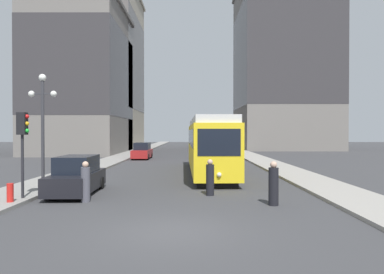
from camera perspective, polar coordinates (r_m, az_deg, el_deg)
name	(u,v)px	position (r m, az deg, el deg)	size (l,w,h in m)	color
ground_plane	(173,232)	(11.13, -2.97, -14.67)	(200.00, 200.00, 0.00)	#38383A
sidewalk_left	(134,153)	(51.46, -9.11, -2.48)	(2.85, 120.00, 0.15)	gray
sidewalk_right	(244,153)	(51.29, 8.12, -2.49)	(2.85, 120.00, 0.15)	gray
streetcar	(210,144)	(25.99, 2.78, -1.15)	(3.00, 15.20, 3.89)	black
transit_bus	(226,141)	(43.92, 5.44, -0.58)	(2.77, 12.90, 3.45)	black
parked_car_left_near	(143,151)	(40.72, -7.68, -2.24)	(1.92, 4.80, 1.82)	black
parked_car_left_mid	(78,176)	(18.38, -17.50, -5.89)	(1.99, 4.81, 1.82)	black
pedestrian_crossing_near	(211,179)	(17.08, 3.01, -6.55)	(0.38, 0.38, 1.70)	black
pedestrian_crossing_far	(275,185)	(15.14, 12.84, -7.35)	(0.40, 0.40, 1.79)	black
pedestrian_on_sidewalk	(87,183)	(16.14, -16.23, -6.95)	(0.39, 0.39, 1.73)	#4C4C56
traffic_light_near_left	(24,132)	(17.06, -24.90, 0.69)	(0.47, 0.36, 3.65)	#232328
lamp_post_left_near	(44,114)	(19.56, -22.26, 3.40)	(1.41, 0.36, 5.71)	#333338
fire_hydrant	(11,193)	(16.49, -26.51, -7.82)	(0.26, 0.26, 0.75)	red
building_left_corner	(83,78)	(53.78, -16.70, 8.84)	(12.01, 17.15, 20.54)	slate
building_left_midblock	(98,68)	(67.47, -14.54, 10.44)	(14.87, 18.66, 27.85)	#B2A893
building_right_corner	(284,63)	(68.53, 14.24, 11.18)	(16.28, 19.38, 29.89)	slate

